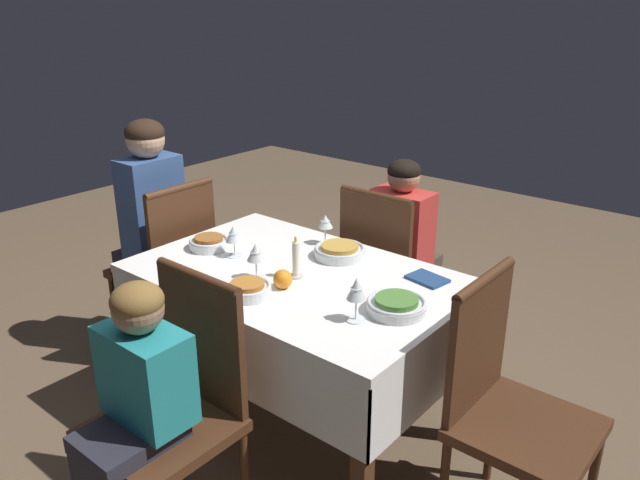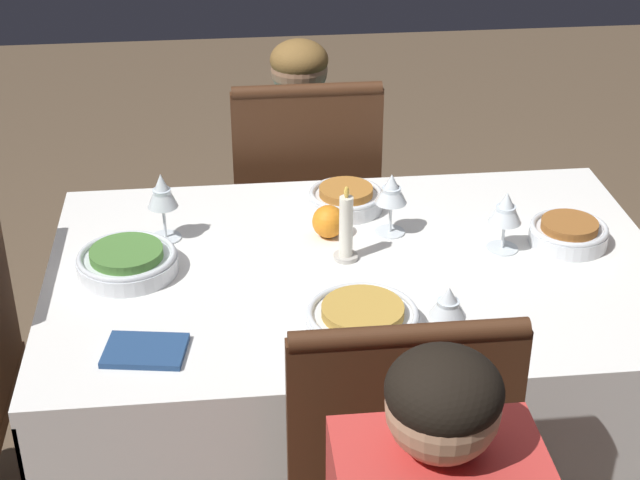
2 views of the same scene
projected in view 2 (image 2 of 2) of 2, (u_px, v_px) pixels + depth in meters
name	position (u px, v px, depth m)	size (l,w,h in m)	color
dining_table	(357.00, 305.00, 2.19)	(1.35, 0.87, 0.74)	white
chair_south	(304.00, 211.00, 2.82)	(0.43, 0.43, 0.96)	#472816
person_child_teal	(299.00, 177.00, 2.96)	(0.30, 0.33, 1.00)	#282833
bowl_west	(569.00, 233.00, 2.21)	(0.18, 0.18, 0.06)	silver
wine_glass_west	(506.00, 210.00, 2.15)	(0.07, 0.07, 0.14)	white
bowl_north	(363.00, 319.00, 1.90)	(0.22, 0.22, 0.06)	silver
wine_glass_north	(448.00, 305.00, 1.81)	(0.07, 0.07, 0.14)	white
bowl_south	(346.00, 198.00, 2.36)	(0.18, 0.18, 0.06)	silver
wine_glass_south	(391.00, 191.00, 2.21)	(0.07, 0.07, 0.15)	white
bowl_east	(127.00, 261.00, 2.10)	(0.22, 0.22, 0.06)	silver
wine_glass_east	(162.00, 194.00, 2.18)	(0.07, 0.07, 0.16)	white
candle_centerpiece	(346.00, 231.00, 2.13)	(0.05, 0.05, 0.18)	beige
orange_fruit	(328.00, 221.00, 2.23)	(0.08, 0.08, 0.08)	orange
napkin_red_folded	(145.00, 350.00, 1.85)	(0.17, 0.13, 0.01)	navy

